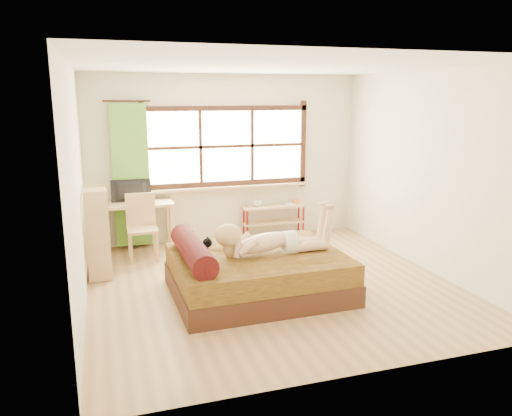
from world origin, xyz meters
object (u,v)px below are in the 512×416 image
object	(u,v)px
desk	(132,209)
chair	(142,223)
kitten	(197,247)
pipe_shelf	(274,214)
bed	(254,272)
woman	(271,229)
bookshelf	(98,233)

from	to	relation	value
desk	chair	size ratio (longest dim) A/B	1.28
kitten	pipe_shelf	distance (m)	2.83
bed	woman	xyz separation A→B (m)	(0.20, -0.05, 0.54)
woman	kitten	bearing A→B (deg)	169.17
woman	desk	bearing A→B (deg)	122.07
kitten	bookshelf	distance (m)	1.56
desk	chair	xyz separation A→B (m)	(0.10, -0.36, -0.13)
chair	bookshelf	xyz separation A→B (m)	(-0.62, -0.63, 0.07)
bed	desk	world-z (taller)	bed
bookshelf	woman	bearing A→B (deg)	-32.87
pipe_shelf	bookshelf	xyz separation A→B (m)	(-2.86, -1.12, 0.20)
woman	kitten	xyz separation A→B (m)	(-0.87, 0.15, -0.18)
pipe_shelf	bookshelf	size ratio (longest dim) A/B	0.92
bookshelf	bed	bearing A→B (deg)	-34.62
desk	chair	bearing A→B (deg)	-74.04
woman	chair	bearing A→B (deg)	124.87
desk	pipe_shelf	world-z (taller)	desk
chair	bookshelf	world-z (taller)	bookshelf
woman	pipe_shelf	bearing A→B (deg)	68.51
bed	chair	world-z (taller)	chair
bed	pipe_shelf	distance (m)	2.56
bed	bookshelf	bearing A→B (deg)	144.97
woman	chair	size ratio (longest dim) A/B	1.48
kitten	bookshelf	bearing A→B (deg)	134.24
kitten	pipe_shelf	world-z (taller)	kitten
pipe_shelf	kitten	bearing A→B (deg)	-127.90
woman	chair	xyz separation A→B (m)	(-1.36, 1.88, -0.28)
bed	woman	size ratio (longest dim) A/B	1.45
bed	kitten	distance (m)	0.76
kitten	woman	bearing A→B (deg)	-10.83
woman	pipe_shelf	distance (m)	2.56
woman	bookshelf	size ratio (longest dim) A/B	1.20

